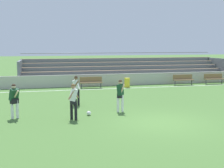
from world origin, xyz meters
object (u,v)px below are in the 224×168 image
Objects in this scene: player_white_challenging at (76,88)px; soccer_ball at (89,113)px; bench_centre_sideline at (91,81)px; bench_near_wall_gap at (214,78)px; trash_bin at (127,83)px; bleacher_stand at (127,69)px; player_white_on_ball at (73,98)px; bench_far_left at (183,79)px; player_dark_dropping_back at (120,93)px; player_dark_overlapping at (14,98)px.

player_white_challenging is 7.75× the size of soccer_ball.
player_white_challenging is (-1.86, -6.41, 0.47)m from bench_centre_sideline.
bench_near_wall_gap reaches higher than trash_bin.
bleacher_stand is 5.59m from bench_centre_sideline.
player_white_on_ball is (-2.32, -9.59, 0.46)m from bench_centre_sideline.
bleacher_stand is at bearing 151.11° from bench_near_wall_gap.
trash_bin is (-5.09, -0.23, -0.16)m from bench_far_left.
player_dark_dropping_back is (-3.86, -12.39, -0.12)m from bleacher_stand.
bench_far_left is at bearing 2.63° from trash_bin.
player_white_on_ball is 1.02× the size of player_dark_overlapping.
bench_far_left reaches higher than trash_bin.
trash_bin is at bearing 52.19° from player_white_challenging.
soccer_ball is (0.80, 0.66, -0.89)m from player_white_on_ball.
bench_centre_sideline is 2.94m from trash_bin.
bench_far_left is 11.62m from player_dark_dropping_back.
player_dark_overlapping reaches higher than bench_near_wall_gap.
bench_far_left is 1.00× the size of bench_near_wall_gap.
player_dark_overlapping is 7.49× the size of soccer_ball.
player_dark_overlapping reaches higher than bench_far_left.
bench_near_wall_gap is at bearing 35.58° from soccer_ball.
bench_centre_sideline is at bearing 175.43° from trash_bin.
player_dark_dropping_back is (-7.84, -8.56, 0.45)m from bench_far_left.
player_white_on_ball reaches higher than bench_centre_sideline.
bench_centre_sideline is 10.96m from bench_near_wall_gap.
bleacher_stand is 7.93m from bench_near_wall_gap.
bench_far_left is (8.01, 0.00, 0.00)m from bench_centre_sideline.
player_dark_dropping_back is 7.63× the size of soccer_ball.
player_dark_dropping_back is 1.00× the size of player_white_on_ball.
bench_far_left is 13.07m from soccer_ball.
bench_far_left is 8.18× the size of soccer_ball.
bench_far_left is at bearing 32.97° from player_white_challenging.
player_white_on_ball reaches higher than bench_near_wall_gap.
bench_far_left is 1.07× the size of player_dark_dropping_back.
player_dark_dropping_back is (0.17, -8.56, 0.45)m from bench_centre_sideline.
player_dark_dropping_back is 1.02× the size of player_dark_overlapping.
bench_near_wall_gap is at bearing 0.00° from bench_centre_sideline.
bench_near_wall_gap is 1.07× the size of player_dark_dropping_back.
bench_centre_sideline is at bearing 180.00° from bench_far_left.
bench_near_wall_gap is 1.09× the size of player_dark_overlapping.
bench_far_left is at bearing -43.85° from bleacher_stand.
bench_near_wall_gap is at bearing 1.67° from trash_bin.
bench_centre_sideline is 1.00× the size of bench_near_wall_gap.
bench_centre_sideline is 8.18× the size of soccer_ball.
trash_bin is (2.93, -0.23, -0.16)m from bench_centre_sideline.
trash_bin is 11.64m from player_dark_overlapping.
player_white_challenging is at bearing -127.81° from trash_bin.
player_dark_overlapping is 3.60m from soccer_ball.
bleacher_stand is 11.69× the size of player_dark_dropping_back.
bleacher_stand is 25.67× the size of trash_bin.
player_white_challenging reaches higher than bench_far_left.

